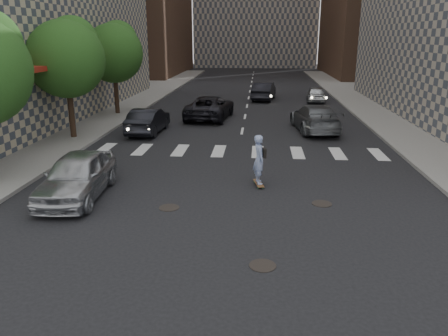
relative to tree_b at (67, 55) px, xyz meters
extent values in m
plane|color=black|center=(9.45, -11.14, -4.65)|extent=(160.00, 160.00, 0.00)
cube|color=gray|center=(-5.05, 8.86, -4.57)|extent=(13.00, 80.00, 0.15)
cube|color=gray|center=(23.95, 8.86, -4.57)|extent=(13.00, 80.00, 0.15)
cube|color=black|center=(-1.75, -1.14, -2.65)|extent=(0.30, 14.00, 4.00)
cube|color=maroon|center=(-0.95, -1.14, -0.55)|extent=(1.60, 14.00, 0.25)
cube|color=black|center=(20.65, 2.86, -2.65)|extent=(0.30, 18.00, 4.00)
cylinder|color=#382619|center=(-0.05, -0.14, -3.10)|extent=(0.32, 0.32, 2.80)
sphere|color=#274E1A|center=(-0.05, -0.14, -0.20)|extent=(4.20, 4.20, 4.20)
sphere|color=#274E1A|center=(0.15, 0.46, 0.70)|extent=(2.80, 2.80, 2.80)
cylinder|color=#382619|center=(-0.05, 7.86, -3.10)|extent=(0.32, 0.32, 2.80)
sphere|color=#274E1A|center=(-0.05, 7.86, -0.20)|extent=(4.20, 4.20, 4.20)
sphere|color=#274E1A|center=(0.15, 8.46, 0.70)|extent=(2.80, 2.80, 2.80)
cylinder|color=black|center=(10.65, -13.64, -4.64)|extent=(0.70, 0.70, 0.02)
cylinder|color=black|center=(7.45, -9.94, -4.64)|extent=(0.70, 0.70, 0.02)
cylinder|color=black|center=(12.75, -9.14, -4.64)|extent=(0.70, 0.70, 0.02)
cube|color=brown|center=(10.52, -7.34, -4.55)|extent=(0.47, 1.06, 0.02)
cylinder|color=#2D9356|center=(10.51, -7.72, -4.61)|extent=(0.05, 0.07, 0.07)
cylinder|color=#2D9356|center=(10.68, -7.68, -4.61)|extent=(0.05, 0.07, 0.07)
cylinder|color=#2D9356|center=(10.35, -7.00, -4.61)|extent=(0.05, 0.07, 0.07)
cylinder|color=#2D9356|center=(10.53, -6.96, -4.61)|extent=(0.05, 0.07, 0.07)
imported|color=#8195BC|center=(10.52, -7.34, -3.57)|extent=(0.60, 0.79, 1.94)
cube|color=black|center=(10.71, -7.24, -3.33)|extent=(0.18, 0.34, 0.37)
imported|color=#B1B3B8|center=(3.94, -9.14, -3.83)|extent=(2.19, 4.90, 1.64)
imported|color=black|center=(3.81, 1.86, -3.89)|extent=(1.76, 4.66, 1.52)
imported|color=#585B5F|center=(13.90, 3.21, -3.83)|extent=(2.92, 5.85, 1.63)
imported|color=black|center=(7.00, 6.86, -3.84)|extent=(3.31, 6.09, 1.62)
imported|color=#B7BBBF|center=(15.48, 15.88, -3.96)|extent=(1.94, 4.15, 1.37)
imported|color=black|center=(10.86, 16.61, -3.84)|extent=(2.34, 5.06, 1.61)
camera|label=1|loc=(10.47, -23.70, 1.05)|focal=35.00mm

